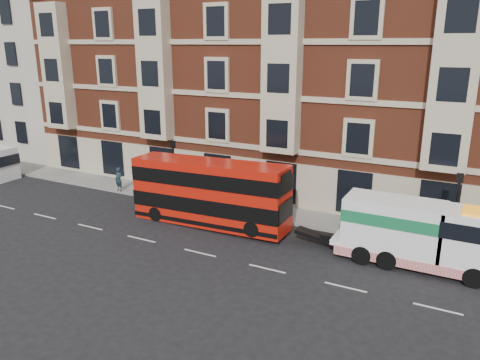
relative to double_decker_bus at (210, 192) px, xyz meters
name	(u,v)px	position (x,y,z in m)	size (l,w,h in m)	color
ground	(200,253)	(1.63, -3.78, -2.16)	(120.00, 120.00, 0.00)	black
sidewalk	(259,210)	(1.63, 3.72, -2.08)	(90.00, 3.00, 0.15)	slate
victorian_terrace	(310,55)	(2.13, 11.22, 7.91)	(45.00, 12.00, 20.40)	brown
cream_block	(24,69)	(-28.37, 10.22, 6.18)	(16.00, 10.00, 16.80)	beige
lamp_post_west	(174,166)	(-4.37, 2.42, 0.52)	(0.35, 0.15, 4.35)	black
lamp_post_east	(456,207)	(13.63, 2.42, 0.52)	(0.35, 0.15, 4.35)	black
double_decker_bus	(210,192)	(0.00, 0.00, 0.00)	(10.07, 2.31, 4.07)	red
tow_truck	(416,233)	(12.05, 0.00, -0.38)	(8.06, 2.38, 3.36)	white
pedestrian	(119,179)	(-9.44, 2.37, -1.10)	(0.66, 0.43, 1.82)	#1C2E38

